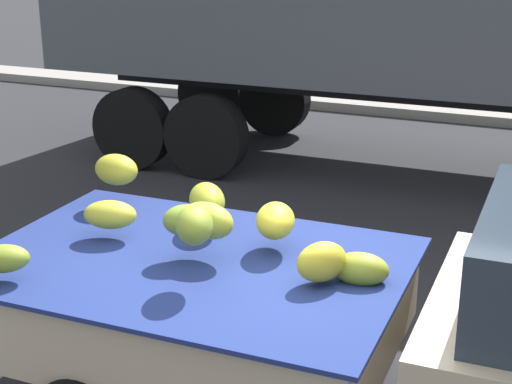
# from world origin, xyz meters

# --- Properties ---
(curb_strip) EXTENTS (80.00, 0.80, 0.16)m
(curb_strip) POSITION_xyz_m (0.00, 9.09, 0.08)
(curb_strip) COLOR gray
(curb_strip) RESTS_ON ground
(pickup_truck) EXTENTS (4.74, 1.94, 1.70)m
(pickup_truck) POSITION_xyz_m (1.19, -0.11, 0.88)
(pickup_truck) COLOR #CCB793
(pickup_truck) RESTS_ON ground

